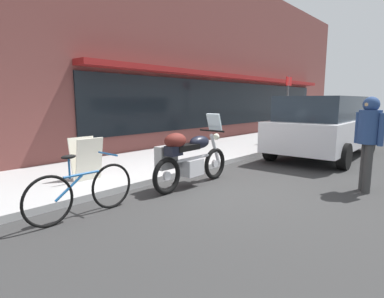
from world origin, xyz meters
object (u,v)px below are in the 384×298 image
at_px(pedestrian_walking, 369,133).
at_px(parking_sign_pole, 287,103).
at_px(sandwich_board_sign, 86,159).
at_px(parked_bicycle, 82,191).
at_px(touring_motorcycle, 187,156).
at_px(parked_minivan, 324,125).

relative_size(pedestrian_walking, parking_sign_pole, 0.71).
relative_size(pedestrian_walking, sandwich_board_sign, 2.08).
height_order(parked_bicycle, parking_sign_pole, parking_sign_pole).
bearing_deg(parked_bicycle, touring_motorcycle, -2.05).
xyz_separation_m(touring_motorcycle, parked_minivan, (5.14, -0.84, 0.34)).
relative_size(parked_bicycle, parked_minivan, 0.36).
height_order(touring_motorcycle, pedestrian_walking, pedestrian_walking).
bearing_deg(sandwich_board_sign, parked_minivan, -20.87).
xyz_separation_m(parked_bicycle, pedestrian_walking, (4.13, -2.78, 0.72)).
height_order(pedestrian_walking, parking_sign_pole, parking_sign_pole).
bearing_deg(touring_motorcycle, parked_minivan, -9.31).
relative_size(touring_motorcycle, pedestrian_walking, 1.22).
relative_size(touring_motorcycle, sandwich_board_sign, 2.55).
relative_size(parked_minivan, sandwich_board_sign, 5.72).
relative_size(parked_bicycle, pedestrian_walking, 0.98).
height_order(pedestrian_walking, sandwich_board_sign, pedestrian_walking).
xyz_separation_m(parked_bicycle, parked_minivan, (7.34, -0.92, 0.56)).
bearing_deg(sandwich_board_sign, touring_motorcycle, -52.11).
height_order(parked_bicycle, sandwich_board_sign, sandwich_board_sign).
distance_m(parked_bicycle, parked_minivan, 7.42).
bearing_deg(pedestrian_walking, parked_minivan, 30.07).
relative_size(parked_minivan, pedestrian_walking, 2.74).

